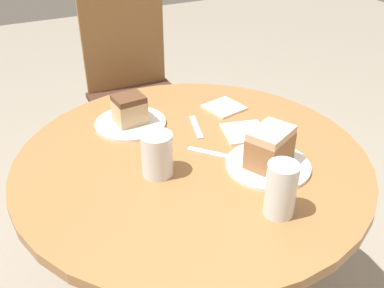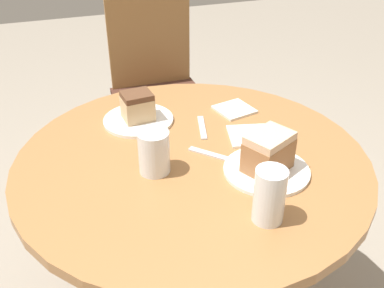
{
  "view_description": "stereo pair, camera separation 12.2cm",
  "coord_description": "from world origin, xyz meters",
  "px_view_note": "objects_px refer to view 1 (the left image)",
  "views": [
    {
      "loc": [
        -0.45,
        -0.93,
        1.39
      ],
      "look_at": [
        0.0,
        0.0,
        0.75
      ],
      "focal_mm": 42.0,
      "sensor_mm": 36.0,
      "label": 1
    },
    {
      "loc": [
        -0.34,
        -0.98,
        1.39
      ],
      "look_at": [
        0.0,
        0.0,
        0.75
      ],
      "focal_mm": 42.0,
      "sensor_mm": 36.0,
      "label": 2
    }
  ],
  "objects_px": {
    "glass_lemonade": "(281,193)",
    "glass_water": "(157,156)",
    "plate_far": "(131,123)",
    "cake_slice_near": "(270,147)",
    "chair": "(137,91)",
    "cake_slice_far": "(129,109)",
    "plate_near": "(268,165)"
  },
  "relations": [
    {
      "from": "chair",
      "to": "glass_lemonade",
      "type": "distance_m",
      "value": 1.19
    },
    {
      "from": "cake_slice_near",
      "to": "glass_water",
      "type": "distance_m",
      "value": 0.29
    },
    {
      "from": "plate_far",
      "to": "glass_water",
      "type": "distance_m",
      "value": 0.28
    },
    {
      "from": "glass_water",
      "to": "cake_slice_far",
      "type": "bearing_deg",
      "value": 85.57
    },
    {
      "from": "glass_lemonade",
      "to": "glass_water",
      "type": "height_order",
      "value": "glass_lemonade"
    },
    {
      "from": "plate_far",
      "to": "cake_slice_near",
      "type": "relative_size",
      "value": 1.5
    },
    {
      "from": "chair",
      "to": "plate_far",
      "type": "height_order",
      "value": "chair"
    },
    {
      "from": "glass_lemonade",
      "to": "cake_slice_far",
      "type": "bearing_deg",
      "value": 107.35
    },
    {
      "from": "chair",
      "to": "cake_slice_far",
      "type": "distance_m",
      "value": 0.71
    },
    {
      "from": "plate_near",
      "to": "glass_water",
      "type": "distance_m",
      "value": 0.3
    },
    {
      "from": "plate_far",
      "to": "glass_lemonade",
      "type": "height_order",
      "value": "glass_lemonade"
    },
    {
      "from": "plate_far",
      "to": "glass_water",
      "type": "bearing_deg",
      "value": -94.43
    },
    {
      "from": "plate_near",
      "to": "glass_water",
      "type": "xyz_separation_m",
      "value": [
        -0.28,
        0.1,
        0.05
      ]
    },
    {
      "from": "chair",
      "to": "glass_lemonade",
      "type": "height_order",
      "value": "chair"
    },
    {
      "from": "chair",
      "to": "plate_near",
      "type": "relative_size",
      "value": 4.4
    },
    {
      "from": "cake_slice_near",
      "to": "chair",
      "type": "bearing_deg",
      "value": 91.14
    },
    {
      "from": "plate_far",
      "to": "cake_slice_near",
      "type": "distance_m",
      "value": 0.46
    },
    {
      "from": "chair",
      "to": "glass_water",
      "type": "bearing_deg",
      "value": -105.58
    },
    {
      "from": "glass_water",
      "to": "cake_slice_near",
      "type": "bearing_deg",
      "value": -20.28
    },
    {
      "from": "plate_near",
      "to": "cake_slice_near",
      "type": "relative_size",
      "value": 1.55
    },
    {
      "from": "plate_far",
      "to": "cake_slice_far",
      "type": "bearing_deg",
      "value": 0.0
    },
    {
      "from": "cake_slice_near",
      "to": "glass_lemonade",
      "type": "xyz_separation_m",
      "value": [
        -0.08,
        -0.17,
        -0.0
      ]
    },
    {
      "from": "chair",
      "to": "plate_far",
      "type": "relative_size",
      "value": 4.54
    },
    {
      "from": "chair",
      "to": "plate_far",
      "type": "bearing_deg",
      "value": -110.34
    },
    {
      "from": "chair",
      "to": "cake_slice_near",
      "type": "relative_size",
      "value": 6.81
    },
    {
      "from": "cake_slice_far",
      "to": "chair",
      "type": "bearing_deg",
      "value": 69.38
    },
    {
      "from": "cake_slice_near",
      "to": "cake_slice_far",
      "type": "bearing_deg",
      "value": 123.79
    },
    {
      "from": "plate_far",
      "to": "plate_near",
      "type": "bearing_deg",
      "value": -56.21
    },
    {
      "from": "plate_near",
      "to": "plate_far",
      "type": "relative_size",
      "value": 1.03
    },
    {
      "from": "glass_lemonade",
      "to": "cake_slice_near",
      "type": "bearing_deg",
      "value": 63.21
    },
    {
      "from": "plate_far",
      "to": "glass_lemonade",
      "type": "relative_size",
      "value": 1.64
    },
    {
      "from": "glass_lemonade",
      "to": "glass_water",
      "type": "relative_size",
      "value": 1.15
    }
  ]
}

